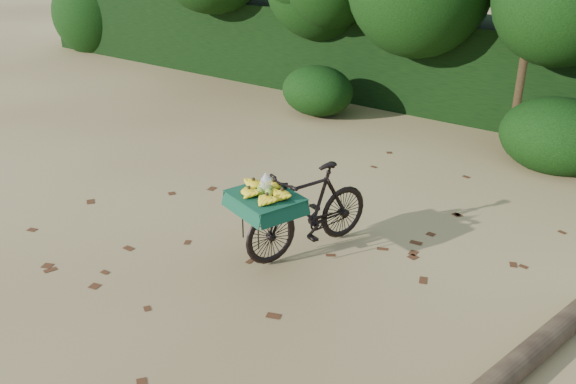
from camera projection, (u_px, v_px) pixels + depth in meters
The scene contains 7 objects.
ground at pixel (323, 246), 7.31m from camera, with size 80.00×80.00×0.00m, color tan.
vendor_bicycle at pixel (307, 209), 7.02m from camera, with size 1.13×1.88×1.05m.
fallen_log at pixel (513, 369), 5.17m from camera, with size 0.23×0.23×3.19m, color brown.
hedge_backdrop at pixel (508, 73), 11.54m from camera, with size 26.00×1.80×1.80m, color black.
tree_row at pixel (466, 15), 10.85m from camera, with size 14.50×2.00×4.00m, color black, non-canonical shape.
bush_clumps at pixel (494, 127), 10.00m from camera, with size 8.80×1.70×0.90m, color black, non-canonical shape.
leaf_litter at pixel (351, 226), 7.79m from camera, with size 7.00×7.30×0.01m, color #452412, non-canonical shape.
Camera 1 is at (3.46, -5.38, 3.62)m, focal length 38.00 mm.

